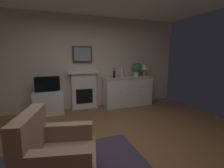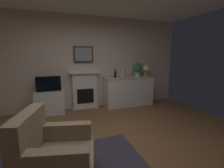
% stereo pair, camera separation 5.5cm
% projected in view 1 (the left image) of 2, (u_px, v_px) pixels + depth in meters
% --- Properties ---
extents(ground_plane, '(6.27, 5.02, 0.10)m').
position_uv_depth(ground_plane, '(108.00, 154.00, 2.61)').
color(ground_plane, brown).
rests_on(ground_plane, ground).
extents(wall_rear, '(6.27, 0.06, 2.68)m').
position_uv_depth(wall_rear, '(80.00, 63.00, 4.67)').
color(wall_rear, beige).
rests_on(wall_rear, ground_plane).
extents(fireplace_unit, '(0.87, 0.30, 1.10)m').
position_uv_depth(fireplace_unit, '(84.00, 90.00, 4.70)').
color(fireplace_unit, white).
rests_on(fireplace_unit, ground_plane).
extents(framed_picture, '(0.55, 0.04, 0.45)m').
position_uv_depth(framed_picture, '(82.00, 54.00, 4.57)').
color(framed_picture, '#473323').
extents(sideboard_cabinet, '(1.53, 0.49, 0.90)m').
position_uv_depth(sideboard_cabinet, '(128.00, 91.00, 5.02)').
color(sideboard_cabinet, white).
rests_on(sideboard_cabinet, ground_plane).
extents(table_lamp, '(0.26, 0.26, 0.40)m').
position_uv_depth(table_lamp, '(144.00, 68.00, 5.09)').
color(table_lamp, '#B79338').
rests_on(table_lamp, sideboard_cabinet).
extents(wine_bottle, '(0.08, 0.08, 0.29)m').
position_uv_depth(wine_bottle, '(114.00, 74.00, 4.79)').
color(wine_bottle, '#331419').
rests_on(wine_bottle, sideboard_cabinet).
extents(wine_glass_left, '(0.07, 0.07, 0.16)m').
position_uv_depth(wine_glass_left, '(127.00, 73.00, 4.86)').
color(wine_glass_left, silver).
rests_on(wine_glass_left, sideboard_cabinet).
extents(wine_glass_center, '(0.07, 0.07, 0.16)m').
position_uv_depth(wine_glass_center, '(129.00, 73.00, 4.94)').
color(wine_glass_center, silver).
rests_on(wine_glass_center, sideboard_cabinet).
extents(wine_glass_right, '(0.07, 0.07, 0.16)m').
position_uv_depth(wine_glass_right, '(133.00, 73.00, 4.96)').
color(wine_glass_right, silver).
rests_on(wine_glass_right, sideboard_cabinet).
extents(vase_decorative, '(0.11, 0.11, 0.28)m').
position_uv_depth(vase_decorative, '(122.00, 73.00, 4.80)').
color(vase_decorative, beige).
rests_on(vase_decorative, sideboard_cabinet).
extents(tv_cabinet, '(0.75, 0.42, 0.62)m').
position_uv_depth(tv_cabinet, '(49.00, 103.00, 4.26)').
color(tv_cabinet, white).
rests_on(tv_cabinet, ground_plane).
extents(tv_set, '(0.62, 0.07, 0.40)m').
position_uv_depth(tv_set, '(47.00, 84.00, 4.15)').
color(tv_set, black).
rests_on(tv_set, tv_cabinet).
extents(potted_plant_small, '(0.30, 0.30, 0.43)m').
position_uv_depth(potted_plant_small, '(136.00, 68.00, 5.05)').
color(potted_plant_small, beige).
rests_on(potted_plant_small, sideboard_cabinet).
extents(armchair, '(0.96, 0.93, 0.92)m').
position_uv_depth(armchair, '(56.00, 156.00, 1.86)').
color(armchair, '#8C7259').
rests_on(armchair, ground_plane).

